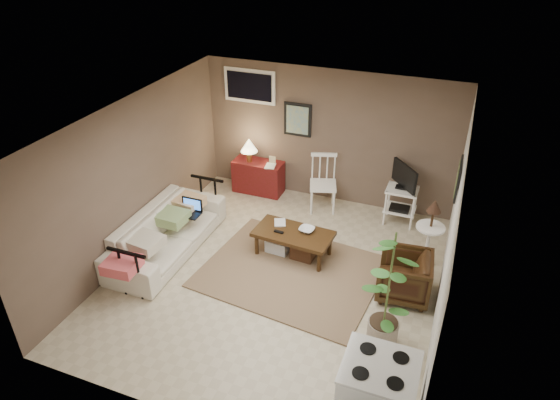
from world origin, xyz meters
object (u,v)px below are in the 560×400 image
at_px(sofa, 166,226).
at_px(spindle_chair, 323,185).
at_px(coffee_table, 293,242).
at_px(side_table, 431,225).
at_px(potted_plant, 389,287).
at_px(stove, 376,398).
at_px(tv_stand, 402,193).
at_px(armchair, 404,274).
at_px(red_console, 258,174).

bearing_deg(sofa, spindle_chair, -42.03).
xyz_separation_m(coffee_table, side_table, (1.93, 0.51, 0.44)).
bearing_deg(potted_plant, stove, -83.16).
bearing_deg(tv_stand, coffee_table, -132.00).
height_order(spindle_chair, tv_stand, tv_stand).
height_order(tv_stand, stove, tv_stand).
bearing_deg(armchair, stove, -3.29).
xyz_separation_m(side_table, armchair, (-0.21, -0.83, -0.33)).
xyz_separation_m(sofa, spindle_chair, (1.87, 2.08, 0.02)).
bearing_deg(coffee_table, armchair, -10.53).
xyz_separation_m(coffee_table, spindle_chair, (0.02, 1.50, 0.22)).
height_order(coffee_table, tv_stand, tv_stand).
distance_m(coffee_table, potted_plant, 2.18).
bearing_deg(potted_plant, sofa, 168.15).
bearing_deg(red_console, coffee_table, -52.07).
bearing_deg(potted_plant, coffee_table, 141.42).
bearing_deg(tv_stand, side_table, -60.70).
xyz_separation_m(spindle_chair, tv_stand, (1.35, 0.01, 0.11)).
height_order(armchair, potted_plant, potted_plant).
relative_size(sofa, tv_stand, 2.09).
bearing_deg(sofa, red_console, -13.99).
height_order(sofa, potted_plant, potted_plant).
relative_size(red_console, armchair, 1.50).
height_order(red_console, side_table, side_table).
bearing_deg(potted_plant, spindle_chair, 119.92).
bearing_deg(coffee_table, sofa, -162.88).
xyz_separation_m(red_console, side_table, (3.23, -1.15, 0.32)).
xyz_separation_m(side_table, stove, (-0.15, -3.02, -0.22)).
relative_size(tv_stand, armchair, 1.52).
height_order(red_console, tv_stand, tv_stand).
bearing_deg(spindle_chair, red_console, 173.09).
height_order(potted_plant, stove, potted_plant).
bearing_deg(side_table, potted_plant, -99.36).
xyz_separation_m(coffee_table, potted_plant, (1.63, -1.30, 0.63)).
bearing_deg(sofa, tv_stand, -57.03).
xyz_separation_m(coffee_table, sofa, (-1.85, -0.57, 0.19)).
xyz_separation_m(sofa, side_table, (3.79, 1.08, 0.24)).
relative_size(tv_stand, stove, 1.16).
distance_m(coffee_table, stove, 3.08).
bearing_deg(armchair, spindle_chair, -141.82).
relative_size(sofa, stove, 2.42).
height_order(sofa, armchair, sofa).
bearing_deg(coffee_table, stove, -54.70).
bearing_deg(red_console, spindle_chair, -6.91).
bearing_deg(armchair, sofa, -90.80).
xyz_separation_m(coffee_table, armchair, (1.72, -0.32, 0.11)).
relative_size(red_console, stove, 1.13).
bearing_deg(tv_stand, stove, -84.19).
bearing_deg(potted_plant, armchair, 85.01).
xyz_separation_m(coffee_table, tv_stand, (1.37, 1.52, 0.33)).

